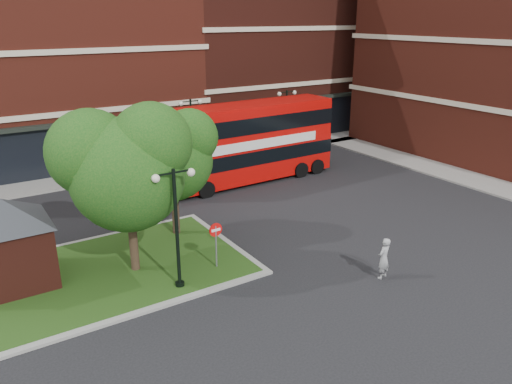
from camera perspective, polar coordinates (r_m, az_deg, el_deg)
ground at (r=22.79m, az=4.34°, el=-7.38°), size 120.00×120.00×0.00m
pavement_far at (r=36.37m, az=-11.39°, el=2.81°), size 44.00×3.00×0.12m
pavement_side at (r=35.58m, az=24.12°, el=1.08°), size 3.00×28.00×0.12m
terrace_far_left at (r=40.51m, az=-27.03°, el=12.83°), size 26.00×12.00×14.00m
terrace_far_right at (r=48.07m, az=0.73°, el=16.82°), size 18.00×12.00×16.00m
traffic_island at (r=22.14m, az=-17.69°, el=-8.99°), size 12.60×7.60×0.15m
kiosk at (r=21.71m, az=-26.65°, el=-4.23°), size 6.51×6.51×3.60m
tree_island_west at (r=20.34m, az=-14.93°, el=3.17°), size 5.40×4.71×7.21m
tree_island_east at (r=23.73m, az=-9.81°, el=4.48°), size 4.46×3.90×6.29m
lamp_island at (r=19.23m, az=-9.09°, el=-3.57°), size 1.72×0.36×5.00m
lamp_far_left at (r=34.65m, az=-7.37°, el=6.94°), size 1.72×0.36×5.00m
lamp_far_right at (r=38.66m, az=3.50°, el=8.38°), size 1.72×0.36×5.00m
bus at (r=32.19m, az=-0.74°, el=6.29°), size 11.68×2.92×4.44m
woman at (r=21.29m, az=14.39°, el=-7.35°), size 0.73×0.56×1.78m
car_silver at (r=34.60m, az=-14.06°, el=2.93°), size 4.57×2.30×1.49m
car_white at (r=35.59m, az=-5.77°, el=3.84°), size 4.46×1.77×1.44m
no_entry_sign at (r=21.06m, az=-4.62°, el=-5.12°), size 0.59×0.07×2.15m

